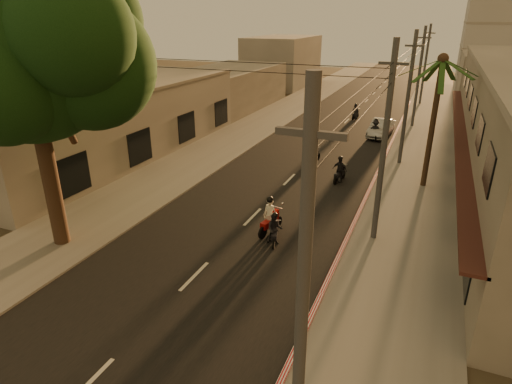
% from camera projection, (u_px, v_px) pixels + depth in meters
% --- Properties ---
extents(ground, '(160.00, 160.00, 0.00)m').
position_uv_depth(ground, '(166.00, 305.00, 15.60)').
color(ground, '#383023').
rests_on(ground, ground).
extents(road, '(10.00, 140.00, 0.02)m').
position_uv_depth(road, '(314.00, 154.00, 32.64)').
color(road, black).
rests_on(road, ground).
extents(sidewalk_right, '(5.00, 140.00, 0.12)m').
position_uv_depth(sidewalk_right, '(418.00, 166.00, 29.93)').
color(sidewalk_right, slate).
rests_on(sidewalk_right, ground).
extents(sidewalk_left, '(5.00, 140.00, 0.12)m').
position_uv_depth(sidewalk_left, '(226.00, 143.00, 35.30)').
color(sidewalk_left, slate).
rests_on(sidewalk_left, ground).
extents(curb_stripe, '(0.20, 60.00, 0.20)m').
position_uv_depth(curb_stripe, '(372.00, 184.00, 26.52)').
color(curb_stripe, '#AF1221').
rests_on(curb_stripe, ground).
extents(left_building, '(8.20, 24.20, 5.20)m').
position_uv_depth(left_building, '(111.00, 121.00, 31.54)').
color(left_building, '#A29C92').
rests_on(left_building, ground).
extents(broadleaf_tree, '(9.60, 8.70, 12.10)m').
position_uv_depth(broadleaf_tree, '(36.00, 52.00, 16.56)').
color(broadleaf_tree, black).
rests_on(broadleaf_tree, ground).
extents(palm_tree, '(5.00, 5.00, 8.20)m').
position_uv_depth(palm_tree, '(442.00, 67.00, 23.64)').
color(palm_tree, black).
rests_on(palm_tree, ground).
extents(utility_poles, '(1.20, 48.26, 9.00)m').
position_uv_depth(utility_poles, '(412.00, 69.00, 27.93)').
color(utility_poles, '#38383A').
rests_on(utility_poles, ground).
extents(filler_right, '(8.00, 14.00, 6.00)m').
position_uv_depth(filler_right, '(498.00, 81.00, 47.79)').
color(filler_right, '#A29C92').
rests_on(filler_right, ground).
extents(filler_left_near, '(8.00, 14.00, 4.40)m').
position_uv_depth(filler_left_near, '(230.00, 88.00, 48.75)').
color(filler_left_near, '#A29C92').
rests_on(filler_left_near, ground).
extents(filler_left_far, '(8.00, 14.00, 7.00)m').
position_uv_depth(filler_left_far, '(283.00, 61.00, 63.59)').
color(filler_left_far, '#A29C92').
rests_on(filler_left_far, ground).
extents(scooter_red, '(0.92, 1.97, 1.96)m').
position_uv_depth(scooter_red, '(270.00, 217.00, 20.41)').
color(scooter_red, black).
rests_on(scooter_red, ground).
extents(scooter_mid_a, '(1.02, 1.57, 1.58)m').
position_uv_depth(scooter_mid_a, '(275.00, 229.00, 19.55)').
color(scooter_mid_a, black).
rests_on(scooter_mid_a, ground).
extents(scooter_mid_b, '(1.09, 1.74, 1.72)m').
position_uv_depth(scooter_mid_b, '(340.00, 170.00, 26.88)').
color(scooter_mid_b, black).
rests_on(scooter_mid_b, ground).
extents(scooter_far_a, '(1.11, 1.71, 1.74)m').
position_uv_depth(scooter_far_a, '(313.00, 152.00, 30.48)').
color(scooter_far_a, black).
rests_on(scooter_far_a, ground).
extents(scooter_far_b, '(1.47, 1.86, 1.87)m').
position_uv_depth(scooter_far_b, '(375.00, 130.00, 35.96)').
color(scooter_far_b, black).
rests_on(scooter_far_b, ground).
extents(parked_car, '(2.27, 4.71, 1.47)m').
position_uv_depth(parked_car, '(381.00, 128.00, 37.21)').
color(parked_car, '#9DA1A5').
rests_on(parked_car, ground).
extents(scooter_far_c, '(0.94, 1.67, 1.65)m').
position_uv_depth(scooter_far_c, '(355.00, 112.00, 43.31)').
color(scooter_far_c, black).
rests_on(scooter_far_c, ground).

